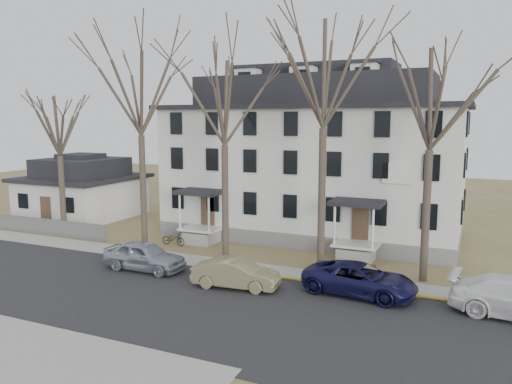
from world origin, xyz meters
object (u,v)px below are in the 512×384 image
at_px(tree_mid_left, 224,96).
at_px(car_navy, 360,280).
at_px(tree_far_left, 140,86).
at_px(small_house, 82,191).
at_px(tree_bungalow, 58,122).
at_px(bicycle_left, 174,239).
at_px(tree_mid_right, 432,92).
at_px(car_tan, 236,274).
at_px(boarding_house, 314,160).
at_px(car_silver, 144,256).
at_px(tree_center, 324,66).

bearing_deg(tree_mid_left, car_navy, -21.26).
bearing_deg(tree_far_left, car_navy, -13.12).
relative_size(small_house, car_navy, 1.63).
distance_m(tree_far_left, car_navy, 18.13).
xyz_separation_m(tree_bungalow, bicycle_left, (8.74, 0.76, -7.67)).
xyz_separation_m(tree_mid_right, tree_bungalow, (-24.50, 0.00, -1.48)).
bearing_deg(tree_bungalow, tree_far_left, 0.00).
bearing_deg(small_house, car_tan, -29.03).
bearing_deg(small_house, tree_mid_left, -20.03).
xyz_separation_m(boarding_house, tree_mid_left, (-3.00, -8.15, 4.22)).
bearing_deg(tree_far_left, car_silver, -53.58).
height_order(small_house, tree_mid_left, tree_mid_left).
bearing_deg(tree_mid_left, tree_center, 0.00).
xyz_separation_m(small_house, car_silver, (14.28, -10.64, -1.45)).
height_order(tree_mid_left, car_tan, tree_mid_left).
bearing_deg(tree_bungalow, car_silver, -23.38).
bearing_deg(boarding_house, bicycle_left, -134.48).
bearing_deg(car_navy, tree_mid_left, 74.61).
xyz_separation_m(tree_far_left, car_navy, (14.97, -3.49, -9.60)).
bearing_deg(car_silver, boarding_house, -24.43).
height_order(tree_far_left, tree_mid_left, tree_far_left).
bearing_deg(tree_center, car_tan, -119.61).
bearing_deg(tree_far_left, small_house, 150.61).
xyz_separation_m(tree_mid_left, car_silver, (-2.72, -4.44, -8.80)).
distance_m(car_tan, bicycle_left, 9.39).
bearing_deg(tree_bungalow, car_navy, -9.03).
xyz_separation_m(tree_center, car_navy, (2.97, -3.49, -10.34)).
height_order(small_house, tree_far_left, tree_far_left).
bearing_deg(small_house, tree_center, -15.08).
bearing_deg(bicycle_left, tree_bungalow, 95.37).
distance_m(car_silver, bicycle_left, 5.44).
relative_size(tree_bungalow, car_silver, 2.30).
xyz_separation_m(car_silver, car_navy, (11.69, 0.95, -0.06)).
relative_size(car_silver, car_tan, 1.09).
bearing_deg(tree_mid_left, bicycle_left, 169.89).
distance_m(small_house, tree_mid_left, 19.53).
bearing_deg(tree_mid_left, tree_mid_right, 0.00).
distance_m(tree_mid_right, car_navy, 9.85).
height_order(small_house, tree_center, tree_center).
relative_size(tree_mid_right, car_tan, 2.96).
relative_size(tree_mid_right, car_navy, 2.39).
bearing_deg(tree_far_left, tree_center, 0.00).
bearing_deg(tree_bungalow, small_house, 122.84).
distance_m(small_house, car_navy, 27.76).
xyz_separation_m(boarding_house, bicycle_left, (-7.26, -7.39, -4.93)).
relative_size(tree_center, tree_bungalow, 1.36).
height_order(tree_mid_left, car_silver, tree_mid_left).
bearing_deg(car_silver, car_navy, -85.34).
bearing_deg(car_navy, boarding_house, 33.02).
relative_size(car_tan, bicycle_left, 2.53).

